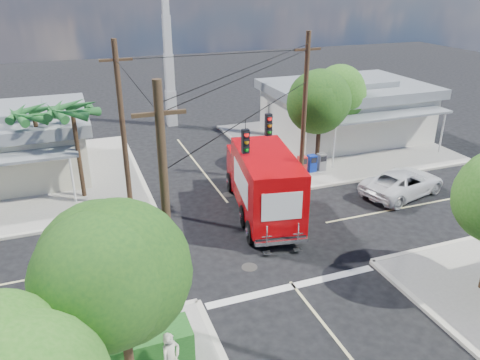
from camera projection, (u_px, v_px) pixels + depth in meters
ground at (254, 236)px, 22.88m from camera, size 120.00×120.00×0.00m
sidewalk_ne at (333, 143)px, 35.70m from camera, size 14.12×14.12×0.14m
sidewalk_nw at (24, 183)px, 28.72m from camera, size 14.12×14.12×0.14m
road_markings at (266, 251)px, 21.61m from camera, size 32.00×32.00×0.01m
building_ne at (346, 109)px, 36.27m from camera, size 11.80×10.20×4.50m
radio_tower at (168, 58)px, 38.01m from camera, size 0.80×0.80×17.00m
tree_sw_front at (119, 276)px, 12.43m from camera, size 3.88×3.78×6.03m
tree_ne_front at (322, 98)px, 29.12m from camera, size 4.21×4.14×6.66m
tree_ne_back at (338, 96)px, 32.08m from camera, size 3.77×3.66×5.82m
palm_nw_front at (72, 112)px, 24.92m from camera, size 3.01×3.08×5.59m
palm_nw_back at (34, 116)px, 25.72m from camera, size 3.01×3.08×5.19m
utility_poles at (211, 139)px, 21.90m from camera, size 12.00×10.68×9.00m
picket_fence at (98, 342)px, 15.29m from camera, size 5.94×0.06×1.00m
hedge_sw at (94, 360)px, 14.53m from camera, size 6.20×1.20×1.10m
vending_boxes at (312, 163)px, 30.03m from camera, size 1.90×0.50×1.10m
delivery_truck at (263, 182)px, 24.38m from camera, size 3.95×8.70×3.64m
parked_car at (403, 182)px, 27.05m from camera, size 5.90×3.83×1.51m
pedestrian at (171, 359)px, 14.06m from camera, size 0.82×0.74×1.87m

